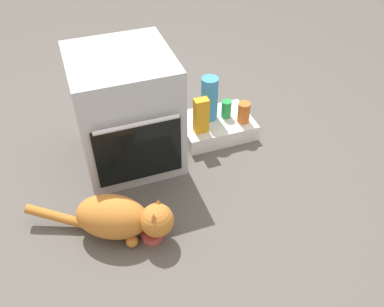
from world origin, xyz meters
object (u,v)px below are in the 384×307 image
water_bottle (209,98)px  sauce_jar (244,112)px  cat (120,217)px  juice_carton (201,116)px  food_bowl (152,234)px  soda_can (226,109)px  oven (126,110)px  pantry_cabinet (216,126)px

water_bottle → sauce_jar: (0.20, -0.12, -0.08)m
cat → juice_carton: size_ratio=3.00×
food_bowl → soda_can: 1.03m
juice_carton → cat: bearing=-139.5°
cat → juice_carton: bearing=69.4°
oven → soda_can: 0.70m
juice_carton → sauce_jar: 0.30m
food_bowl → soda_can: bearing=45.0°
sauce_jar → cat: bearing=-149.6°
oven → cat: size_ratio=0.97×
pantry_cabinet → sauce_jar: sauce_jar is taller
oven → food_bowl: (-0.05, -0.67, -0.32)m
water_bottle → cat: bearing=-138.1°
food_bowl → sauce_jar: bearing=38.1°
oven → sauce_jar: 0.78m
oven → juice_carton: (0.46, -0.04, -0.12)m
food_bowl → cat: bearing=151.1°
cat → soda_can: cat is taller
pantry_cabinet → water_bottle: (-0.04, 0.04, 0.20)m
food_bowl → sauce_jar: sauce_jar is taller
pantry_cabinet → water_bottle: water_bottle is taller
oven → pantry_cabinet: oven is taller
cat → sauce_jar: bearing=59.3°
juice_carton → sauce_jar: size_ratio=1.71×
oven → water_bottle: bearing=7.6°
water_bottle → soda_can: 0.15m
food_bowl → oven: bearing=85.9°
soda_can → sauce_jar: (0.09, -0.09, 0.01)m
pantry_cabinet → food_bowl: (-0.65, -0.71, -0.03)m
pantry_cabinet → cat: (-0.79, -0.63, 0.08)m
water_bottle → pantry_cabinet: bearing=-47.1°
juice_carton → soda_can: juice_carton is taller
pantry_cabinet → cat: size_ratio=0.66×
oven → juice_carton: 0.47m
food_bowl → cat: size_ratio=0.16×
oven → food_bowl: oven is taller
oven → pantry_cabinet: size_ratio=1.47×
cat → water_bottle: bearing=70.8°
food_bowl → cat: 0.19m
pantry_cabinet → food_bowl: pantry_cabinet is taller
oven → soda_can: oven is taller
pantry_cabinet → food_bowl: size_ratio=4.16×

